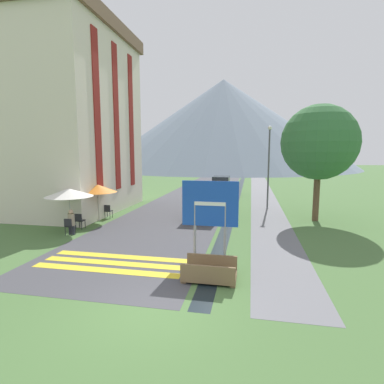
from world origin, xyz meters
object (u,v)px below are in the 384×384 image
hotel_building (77,112)px  cafe_chair_near_right (79,220)px  parked_car_near (205,203)px  parked_car_far (221,186)px  person_standing_terrace (83,207)px  person_seated_near (96,208)px  cafe_umbrella_middle_orange (98,188)px  streetlamp (269,161)px  road_sign (210,210)px  footbridge (210,273)px  person_seated_far (71,221)px  cafe_chair_far_left (108,210)px  cafe_umbrella_front_white (69,193)px  tree_by_path (319,143)px  cafe_chair_nearest (69,225)px

hotel_building → cafe_chair_near_right: 8.49m
parked_car_near → parked_car_far: size_ratio=1.13×
parked_car_near → person_standing_terrace: size_ratio=2.47×
person_standing_terrace → person_seated_near: person_standing_terrace is taller
cafe_umbrella_middle_orange → person_seated_near: 1.33m
person_standing_terrace → streetlamp: 12.98m
road_sign → person_standing_terrace: 9.01m
footbridge → person_seated_far: size_ratio=1.32×
cafe_chair_far_left → cafe_chair_near_right: bearing=-86.7°
cafe_umbrella_front_white → streetlamp: streetlamp is taller
parked_car_near → parked_car_far: same height
tree_by_path → cafe_chair_nearest: bearing=-155.4°
cafe_umbrella_middle_orange → person_seated_far: (0.17, -3.06, -1.25)m
cafe_chair_nearest → cafe_chair_near_right: size_ratio=1.00×
hotel_building → person_seated_near: bearing=-45.6°
cafe_chair_nearest → cafe_umbrella_middle_orange: 3.49m
footbridge → road_sign: bearing=98.0°
hotel_building → cafe_umbrella_front_white: hotel_building is taller
parked_car_far → cafe_umbrella_middle_orange: cafe_umbrella_middle_orange is taller
cafe_chair_far_left → person_seated_near: bearing=-127.7°
hotel_building → road_sign: size_ratio=4.17×
cafe_chair_near_right → person_seated_near: 2.27m
person_seated_far → streetlamp: streetlamp is taller
hotel_building → cafe_chair_near_right: bearing=-59.4°
cafe_umbrella_front_white → parked_car_far: bearing=67.1°
cafe_umbrella_middle_orange → person_standing_terrace: cafe_umbrella_middle_orange is taller
cafe_chair_nearest → person_standing_terrace: size_ratio=0.49×
parked_car_near → cafe_chair_nearest: (-5.92, -5.43, -0.40)m
person_standing_terrace → cafe_umbrella_front_white: bearing=-83.1°
road_sign → cafe_chair_near_right: (-7.48, 3.44, -1.48)m
cafe_chair_near_right → person_seated_near: bearing=124.2°
cafe_umbrella_middle_orange → cafe_umbrella_front_white: bearing=-94.8°
parked_car_near → person_standing_terrace: bearing=-152.8°
cafe_umbrella_front_white → person_standing_terrace: bearing=96.9°
cafe_chair_far_left → person_seated_far: person_seated_far is taller
parked_car_far → streetlamp: (4.01, -6.24, 2.56)m
road_sign → person_seated_far: 7.74m
cafe_chair_nearest → cafe_umbrella_front_white: 1.69m
cafe_umbrella_front_white → streetlamp: (10.32, 8.71, 1.43)m
hotel_building → footbridge: bearing=-43.1°
footbridge → person_seated_far: person_seated_far is taller
cafe_chair_nearest → cafe_umbrella_middle_orange: size_ratio=0.38×
hotel_building → parked_car_far: size_ratio=3.34×
cafe_chair_far_left → streetlamp: streetlamp is taller
cafe_chair_near_right → cafe_umbrella_front_white: (-0.16, -0.55, 1.53)m
hotel_building → person_standing_terrace: size_ratio=7.30×
parked_car_far → person_standing_terrace: bearing=-115.8°
person_seated_far → hotel_building: bearing=117.6°
hotel_building → footbridge: size_ratio=7.48×
cafe_chair_near_right → person_standing_terrace: size_ratio=0.49×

